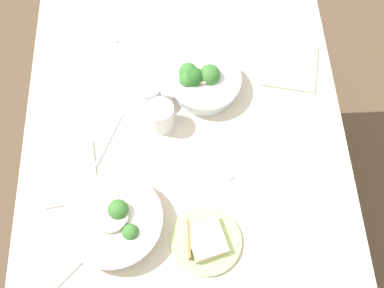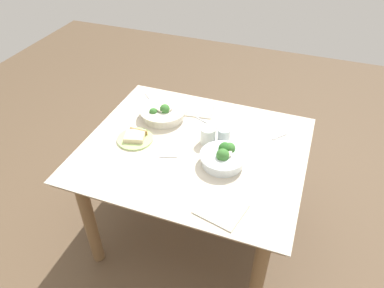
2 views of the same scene
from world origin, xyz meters
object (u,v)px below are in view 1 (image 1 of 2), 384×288
at_px(water_glass_side, 161,116).
at_px(table_knife_left, 62,281).
at_px(broccoli_bowl_far, 203,81).
at_px(napkin_folded_lower, 291,65).
at_px(broccoli_bowl_near, 115,221).
at_px(bread_side_plate, 206,240).
at_px(fork_by_far_bowl, 226,167).
at_px(fork_by_near_bowl, 108,36).
at_px(table_knife_right, 109,138).
at_px(water_glass_center, 151,95).
at_px(napkin_folded_upper, 70,174).

distance_m(water_glass_side, table_knife_left, 0.55).
height_order(broccoli_bowl_far, napkin_folded_lower, broccoli_bowl_far).
height_order(broccoli_bowl_near, bread_side_plate, broccoli_bowl_near).
xyz_separation_m(broccoli_bowl_near, fork_by_far_bowl, (-0.17, 0.33, -0.03)).
height_order(water_glass_side, table_knife_left, water_glass_side).
relative_size(broccoli_bowl_far, fork_by_near_bowl, 2.80).
height_order(water_glass_side, fork_by_far_bowl, water_glass_side).
relative_size(water_glass_side, table_knife_right, 0.48).
bearing_deg(napkin_folded_lower, table_knife_right, -67.25).
bearing_deg(water_glass_center, fork_by_near_bowl, -151.77).
relative_size(broccoli_bowl_near, napkin_folded_upper, 1.41).
bearing_deg(fork_by_near_bowl, napkin_folded_lower, 26.39).
bearing_deg(broccoli_bowl_far, broccoli_bowl_near, -30.93).
bearing_deg(napkin_folded_upper, water_glass_side, 120.06).
distance_m(fork_by_far_bowl, table_knife_right, 0.37).
xyz_separation_m(water_glass_side, table_knife_right, (0.05, -0.16, -0.05)).
distance_m(table_knife_right, napkin_folded_upper, 0.16).
bearing_deg(bread_side_plate, broccoli_bowl_near, -103.25).
relative_size(fork_by_near_bowl, table_knife_right, 0.42).
distance_m(broccoli_bowl_far, fork_by_far_bowl, 0.30).
bearing_deg(table_knife_left, broccoli_bowl_far, 9.83).
bearing_deg(fork_by_near_bowl, broccoli_bowl_far, 3.94).
distance_m(fork_by_near_bowl, table_knife_left, 0.84).
bearing_deg(fork_by_far_bowl, water_glass_side, -150.89).
bearing_deg(table_knife_left, table_knife_right, 29.43).
relative_size(bread_side_plate, water_glass_side, 2.07).
bearing_deg(water_glass_center, table_knife_right, -46.44).
xyz_separation_m(bread_side_plate, table_knife_left, (0.09, -0.39, -0.01)).
xyz_separation_m(fork_by_near_bowl, table_knife_right, (0.41, 0.02, -0.00)).
bearing_deg(broccoli_bowl_far, napkin_folded_lower, 104.80).
distance_m(water_glass_center, napkin_folded_lower, 0.49).
height_order(fork_by_near_bowl, napkin_folded_upper, napkin_folded_upper).
bearing_deg(broccoli_bowl_far, bread_side_plate, -2.14).
relative_size(bread_side_plate, fork_by_far_bowl, 2.17).
bearing_deg(napkin_folded_upper, broccoli_bowl_far, 124.83).
distance_m(water_glass_side, table_knife_right, 0.18).
height_order(broccoli_bowl_far, water_glass_side, broccoli_bowl_far).
relative_size(broccoli_bowl_near, fork_by_far_bowl, 3.04).
bearing_deg(table_knife_right, napkin_folded_lower, 135.52).
distance_m(napkin_folded_upper, napkin_folded_lower, 0.80).
xyz_separation_m(broccoli_bowl_near, fork_by_near_bowl, (-0.69, -0.05, -0.03)).
relative_size(water_glass_center, table_knife_right, 0.45).
bearing_deg(table_knife_left, napkin_folded_lower, -2.09).
distance_m(bread_side_plate, table_knife_right, 0.44).
bearing_deg(bread_side_plate, broccoli_bowl_far, 177.86).
xyz_separation_m(water_glass_center, table_knife_right, (0.13, -0.13, -0.04)).
bearing_deg(table_knife_left, fork_by_near_bowl, 37.66).
relative_size(broccoli_bowl_far, broccoli_bowl_near, 0.84).
bearing_deg(table_knife_right, bread_side_plate, 62.28).
height_order(fork_by_far_bowl, napkin_folded_upper, napkin_folded_upper).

